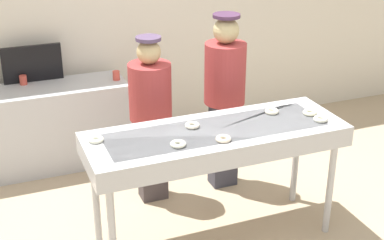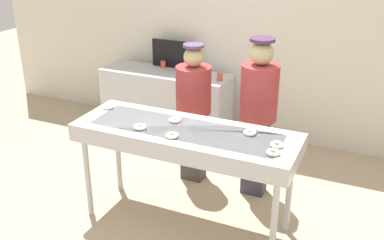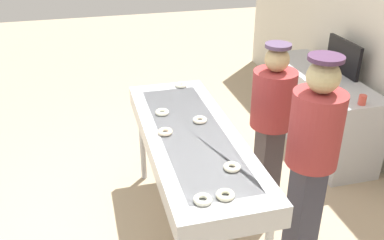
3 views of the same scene
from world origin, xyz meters
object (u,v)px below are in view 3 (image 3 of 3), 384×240
at_px(sugar_donut_0, 225,195).
at_px(prep_counter, 317,110).
at_px(sugar_donut_2, 200,120).
at_px(sugar_donut_5, 181,85).
at_px(sugar_donut_6, 203,200).
at_px(worker_baker, 313,148).
at_px(paper_cup_1, 331,66).
at_px(fryer_conveyor, 191,142).
at_px(sugar_donut_1, 165,132).
at_px(paper_cup_0, 362,100).
at_px(sugar_donut_3, 162,112).
at_px(worker_assistant, 272,116).
at_px(sugar_donut_4, 232,167).
at_px(menu_display, 344,57).

relative_size(sugar_donut_0, prep_counter, 0.06).
height_order(sugar_donut_2, sugar_donut_5, same).
xyz_separation_m(sugar_donut_0, sugar_donut_5, (-1.72, 0.14, 0.00)).
xyz_separation_m(sugar_donut_6, worker_baker, (-0.40, 0.94, -0.03)).
relative_size(sugar_donut_2, sugar_donut_5, 1.00).
bearing_deg(sugar_donut_6, sugar_donut_2, 165.18).
relative_size(sugar_donut_0, paper_cup_1, 1.20).
distance_m(fryer_conveyor, worker_baker, 0.90).
distance_m(fryer_conveyor, paper_cup_1, 2.30).
height_order(sugar_donut_1, paper_cup_0, sugar_donut_1).
bearing_deg(paper_cup_1, sugar_donut_3, -67.61).
bearing_deg(paper_cup_0, worker_baker, -50.93).
bearing_deg(worker_assistant, prep_counter, -49.73).
height_order(sugar_donut_1, sugar_donut_4, same).
distance_m(worker_baker, menu_display, 1.98).
bearing_deg(menu_display, sugar_donut_2, -62.99).
distance_m(sugar_donut_2, paper_cup_0, 1.64).
xyz_separation_m(fryer_conveyor, sugar_donut_1, (-0.03, -0.20, 0.10)).
distance_m(sugar_donut_4, paper_cup_1, 2.55).
xyz_separation_m(sugar_donut_5, worker_assistant, (0.62, 0.66, -0.11)).
relative_size(sugar_donut_3, menu_display, 0.19).
xyz_separation_m(prep_counter, paper_cup_0, (0.78, -0.05, 0.48)).
xyz_separation_m(sugar_donut_5, menu_display, (-0.23, 1.88, 0.04)).
bearing_deg(sugar_donut_5, sugar_donut_3, -28.50).
bearing_deg(paper_cup_0, sugar_donut_2, -83.51).
distance_m(sugar_donut_5, worker_baker, 1.48).
distance_m(fryer_conveyor, sugar_donut_1, 0.23).
height_order(sugar_donut_2, prep_counter, sugar_donut_2).
distance_m(sugar_donut_5, paper_cup_0, 1.70).
relative_size(sugar_donut_1, menu_display, 0.19).
bearing_deg(paper_cup_0, sugar_donut_1, -80.98).
distance_m(fryer_conveyor, sugar_donut_6, 0.85).
bearing_deg(sugar_donut_6, sugar_donut_5, 170.69).
bearing_deg(sugar_donut_4, fryer_conveyor, -166.69).
bearing_deg(fryer_conveyor, sugar_donut_6, -10.25).
distance_m(sugar_donut_2, worker_baker, 0.90).
distance_m(sugar_donut_3, worker_baker, 1.24).
bearing_deg(sugar_donut_1, prep_counter, 118.80).
bearing_deg(sugar_donut_6, worker_assistant, 139.48).
bearing_deg(sugar_donut_0, sugar_donut_5, 175.31).
relative_size(sugar_donut_1, prep_counter, 0.06).
height_order(sugar_donut_2, paper_cup_1, sugar_donut_2).
distance_m(sugar_donut_0, paper_cup_0, 2.10).
relative_size(sugar_donut_0, paper_cup_0, 1.20).
bearing_deg(sugar_donut_4, worker_assistant, 141.16).
relative_size(sugar_donut_3, worker_assistant, 0.07).
relative_size(worker_assistant, menu_display, 2.62).
bearing_deg(sugar_donut_5, sugar_donut_2, -1.72).
relative_size(sugar_donut_5, paper_cup_0, 1.20).
distance_m(worker_baker, paper_cup_0, 1.23).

